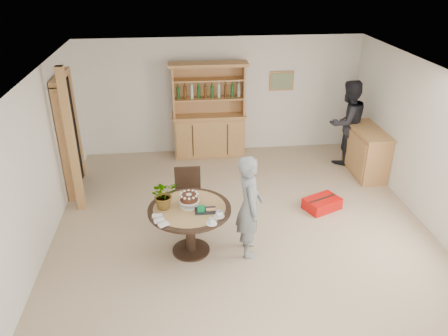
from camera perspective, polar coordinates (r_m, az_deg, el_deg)
ground at (r=6.95m, az=2.72°, el=-9.14°), size 7.00×7.00×0.00m
room_shell at (r=6.12m, az=3.08°, el=4.30°), size 6.04×7.04×2.52m
doorway at (r=8.37m, az=-19.65°, el=4.31°), size 0.13×1.10×2.18m
pine_post at (r=7.54m, az=-19.29°, el=3.16°), size 0.12×0.12×2.50m
hutch at (r=9.46m, az=-1.96°, el=5.63°), size 1.62×0.54×2.04m
sideboard at (r=9.15m, az=18.06°, el=2.08°), size 0.54×1.26×0.94m
dining_table at (r=6.36m, az=-4.49°, el=-6.36°), size 1.20×1.20×0.76m
dining_chair at (r=7.11m, az=-4.71°, el=-3.23°), size 0.43×0.43×0.95m
birthday_cake at (r=6.26m, az=-4.60°, el=-3.97°), size 0.30×0.30×0.20m
flower_vase at (r=6.22m, az=-7.85°, el=-3.42°), size 0.47×0.44×0.42m
gift_tray at (r=6.17m, az=-2.50°, el=-5.46°), size 0.30×0.20×0.08m
coffee_cup_a at (r=6.04m, az=-0.64°, el=-6.03°), size 0.15×0.15×0.09m
coffee_cup_b at (r=5.89m, az=-1.65°, el=-7.02°), size 0.15×0.15×0.08m
napkins at (r=6.01m, az=-8.36°, el=-6.77°), size 0.24×0.33×0.03m
teen_boy at (r=6.25m, az=3.33°, el=-5.01°), size 0.40×0.59×1.57m
adult_person at (r=9.37m, az=15.78°, el=5.73°), size 1.05×0.95×1.77m
red_suitcase at (r=7.82m, az=12.68°, el=-4.55°), size 0.71×0.61×0.21m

